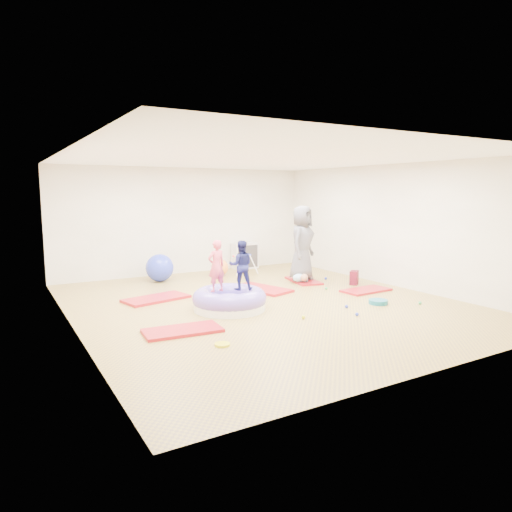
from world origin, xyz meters
TOP-DOWN VIEW (x-y plane):
  - room at (0.00, 0.00)m, footprint 7.01×8.01m
  - gym_mat_front_left at (-2.06, -0.95)m, footprint 1.24×0.70m
  - gym_mat_mid_left at (-1.73, 1.34)m, footprint 1.40×0.91m
  - gym_mat_center_back at (0.58, 1.05)m, footprint 1.03×1.48m
  - gym_mat_right at (2.51, -0.21)m, footprint 1.13×0.61m
  - gym_mat_rear_right at (1.97, 1.38)m, footprint 0.77×1.20m
  - inflatable_cushion at (-0.80, -0.09)m, footprint 1.38×1.38m
  - child_pink at (-1.01, -0.00)m, footprint 0.37×0.27m
  - child_navy at (-0.55, -0.09)m, footprint 0.56×0.51m
  - adult_caregiver at (1.90, 1.36)m, footprint 1.05×0.95m
  - infant at (1.74, 1.18)m, footprint 0.37×0.38m
  - ball_pit_balls at (1.19, -0.46)m, footprint 3.40×3.00m
  - exercise_ball_blue at (-1.05, 3.16)m, footprint 0.67×0.67m
  - exercise_ball_orange at (0.54, 3.09)m, footprint 0.45×0.45m
  - infant_play_gym at (1.15, 3.01)m, footprint 0.67×0.64m
  - cube_shelf at (1.68, 3.79)m, footprint 0.73×0.36m
  - balance_disc at (1.90, -1.18)m, footprint 0.37×0.37m
  - backpack at (2.79, 0.49)m, footprint 0.33×0.31m
  - yellow_toy at (-1.80, -1.84)m, footprint 0.22×0.22m

SIDE VIEW (x-z plane):
  - yellow_toy at x=-1.80m, z-range 0.00..0.03m
  - gym_mat_right at x=2.51m, z-range 0.00..0.05m
  - gym_mat_rear_right at x=1.97m, z-range 0.00..0.05m
  - gym_mat_front_left at x=-2.06m, z-range 0.00..0.05m
  - gym_mat_mid_left at x=-1.73m, z-range 0.00..0.05m
  - gym_mat_center_back at x=0.58m, z-range 0.00..0.06m
  - ball_pit_balls at x=1.19m, z-range 0.00..0.07m
  - balance_disc at x=1.90m, z-range 0.00..0.08m
  - infant at x=1.74m, z-range 0.05..0.27m
  - backpack at x=2.79m, z-range 0.00..0.32m
  - inflatable_cushion at x=-0.80m, z-range -0.05..0.39m
  - exercise_ball_orange at x=0.54m, z-range 0.00..0.45m
  - exercise_ball_blue at x=-1.05m, z-range 0.00..0.67m
  - infant_play_gym at x=1.15m, z-range 0.09..0.60m
  - cube_shelf at x=1.68m, z-range 0.00..0.73m
  - child_navy at x=-0.55m, z-range 0.40..1.33m
  - child_pink at x=-1.01m, z-range 0.40..1.35m
  - adult_caregiver at x=1.90m, z-range 0.05..1.84m
  - room at x=0.00m, z-range 0.00..2.80m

